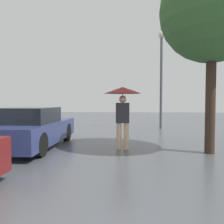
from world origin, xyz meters
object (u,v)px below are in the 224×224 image
at_px(pedestrian, 123,99).
at_px(tree, 212,11).
at_px(street_lamp, 161,68).
at_px(parked_car_farthest, 31,129).

height_order(pedestrian, tree, tree).
distance_m(tree, street_lamp, 5.76).
bearing_deg(tree, street_lamp, 95.05).
xyz_separation_m(pedestrian, parked_car_farthest, (-2.89, 0.08, -0.92)).
relative_size(pedestrian, parked_car_farthest, 0.48).
bearing_deg(tree, parked_car_farthest, 175.53).
bearing_deg(pedestrian, street_lamp, 70.28).
relative_size(pedestrian, tree, 0.35).
distance_m(pedestrian, tree, 3.42).
relative_size(parked_car_farthest, tree, 0.73).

